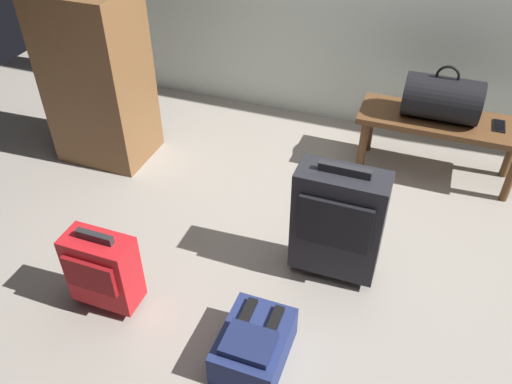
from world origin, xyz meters
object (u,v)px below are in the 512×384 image
at_px(duffel_bag_black, 442,98).
at_px(suitcase_small_red, 102,269).
at_px(backpack_navy, 254,345).
at_px(side_cabinet, 97,78).
at_px(cell_phone, 499,126).
at_px(bench, 442,128).
at_px(suitcase_upright_charcoal, 338,222).

bearing_deg(duffel_bag_black, suitcase_small_red, -128.76).
relative_size(backpack_navy, side_cabinet, 0.35).
bearing_deg(cell_phone, bench, -176.16).
bearing_deg(suitcase_upright_charcoal, bench, 69.47).
relative_size(cell_phone, suitcase_upright_charcoal, 0.22).
relative_size(duffel_bag_black, cell_phone, 3.06).
height_order(duffel_bag_black, suitcase_upright_charcoal, duffel_bag_black).
height_order(bench, duffel_bag_black, duffel_bag_black).
bearing_deg(duffel_bag_black, suitcase_upright_charcoal, -108.68).
bearing_deg(backpack_navy, suitcase_upright_charcoal, 72.35).
height_order(suitcase_small_red, backpack_navy, suitcase_small_red).
relative_size(bench, backpack_navy, 2.63).
xyz_separation_m(bench, duffel_bag_black, (-0.04, -0.00, 0.19)).
bearing_deg(bench, suitcase_upright_charcoal, -110.53).
height_order(bench, side_cabinet, side_cabinet).
distance_m(cell_phone, side_cabinet, 2.44).
xyz_separation_m(suitcase_small_red, side_cabinet, (-0.72, 1.14, 0.31)).
height_order(duffel_bag_black, backpack_navy, duffel_bag_black).
bearing_deg(side_cabinet, backpack_navy, -38.86).
distance_m(duffel_bag_black, suitcase_small_red, 2.13).
relative_size(suitcase_upright_charcoal, side_cabinet, 0.60).
distance_m(backpack_navy, side_cabinet, 1.95).
bearing_deg(suitcase_small_red, backpack_navy, -3.43).
distance_m(suitcase_small_red, side_cabinet, 1.38).
bearing_deg(backpack_navy, duffel_bag_black, 71.70).
height_order(bench, suitcase_upright_charcoal, suitcase_upright_charcoal).
relative_size(bench, cell_phone, 6.94).
distance_m(cell_phone, suitcase_small_red, 2.36).
xyz_separation_m(duffel_bag_black, suitcase_small_red, (-1.32, -1.64, -0.29)).
distance_m(duffel_bag_black, cell_phone, 0.37).
xyz_separation_m(suitcase_upright_charcoal, suitcase_small_red, (-0.96, -0.58, -0.10)).
bearing_deg(suitcase_upright_charcoal, duffel_bag_black, 71.32).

